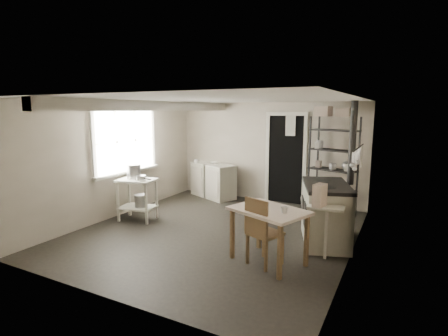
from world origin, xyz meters
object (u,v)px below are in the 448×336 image
at_px(shelf_rack, 333,169).
at_px(flour_sack, 310,199).
at_px(stockpot, 134,172).
at_px(work_table, 268,236).
at_px(prep_table, 137,200).
at_px(chair, 265,231).
at_px(stove, 325,216).
at_px(base_cabinets, 213,178).

bearing_deg(shelf_rack, flour_sack, -174.67).
bearing_deg(stockpot, shelf_rack, 32.20).
relative_size(stockpot, work_table, 0.28).
xyz_separation_m(prep_table, chair, (2.92, -0.72, 0.08)).
height_order(stockpot, shelf_rack, shelf_rack).
height_order(stockpot, chair, stockpot).
relative_size(stockpot, chair, 0.30).
xyz_separation_m(stove, work_table, (-0.54, -1.16, -0.06)).
distance_m(stove, work_table, 1.28).
bearing_deg(base_cabinets, flour_sack, 23.23).
height_order(base_cabinets, stove, stove).
height_order(base_cabinets, flour_sack, base_cabinets).
bearing_deg(stockpot, prep_table, -21.29).
xyz_separation_m(stove, flour_sack, (-0.68, 1.75, -0.20)).
height_order(stockpot, flour_sack, stockpot).
bearing_deg(shelf_rack, chair, -78.12).
bearing_deg(stove, stockpot, 168.46).
bearing_deg(base_cabinets, shelf_rack, 21.04).
distance_m(stove, chair, 1.36).
bearing_deg(chair, flour_sack, 112.65).
bearing_deg(prep_table, base_cabinets, 79.94).
bearing_deg(work_table, stove, 65.09).
xyz_separation_m(prep_table, shelf_rack, (3.27, 2.16, 0.55)).
height_order(stockpot, work_table, stockpot).
xyz_separation_m(work_table, flour_sack, (-0.14, 2.91, -0.14)).
height_order(stove, work_table, stove).
xyz_separation_m(chair, flour_sack, (-0.12, 2.99, -0.24)).
bearing_deg(flour_sack, stockpot, -142.43).
relative_size(prep_table, base_cabinets, 0.64).
xyz_separation_m(base_cabinets, chair, (2.51, -3.00, 0.02)).
bearing_deg(shelf_rack, stove, -63.83).
xyz_separation_m(shelf_rack, flour_sack, (-0.47, 0.11, -0.71)).
xyz_separation_m(stockpot, flour_sack, (2.90, 2.23, -0.70)).
height_order(shelf_rack, work_table, shelf_rack).
relative_size(base_cabinets, flour_sack, 2.75).
bearing_deg(shelf_rack, prep_table, -127.81).
relative_size(work_table, chair, 1.05).
relative_size(shelf_rack, flour_sack, 4.35).
relative_size(prep_table, stove, 0.66).
height_order(prep_table, stove, stove).
height_order(prep_table, flour_sack, prep_table).
xyz_separation_m(stove, chair, (-0.56, -1.24, 0.04)).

